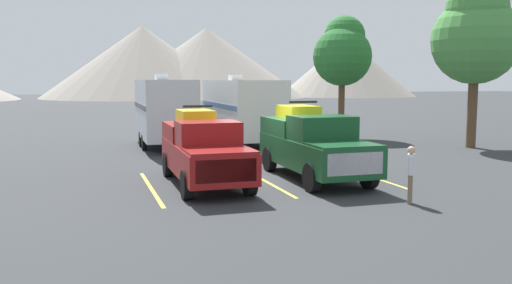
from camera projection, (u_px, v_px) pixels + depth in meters
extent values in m
plane|color=#2D3033|center=(258.00, 177.00, 18.32)|extent=(240.00, 240.00, 0.00)
cube|color=maroon|center=(205.00, 158.00, 16.87)|extent=(2.06, 5.65, 0.90)
cube|color=maroon|center=(219.00, 151.00, 14.89)|extent=(1.93, 1.60, 0.08)
cube|color=maroon|center=(208.00, 134.00, 16.30)|extent=(1.89, 1.49, 0.76)
cube|color=slate|center=(212.00, 134.00, 15.74)|extent=(1.75, 0.24, 0.56)
cube|color=maroon|center=(195.00, 131.00, 18.23)|extent=(1.98, 2.61, 0.55)
cube|color=silver|center=(226.00, 171.00, 14.23)|extent=(1.69, 0.08, 0.63)
cylinder|color=black|center=(250.00, 181.00, 15.38)|extent=(0.29, 0.84, 0.84)
cylinder|color=black|center=(187.00, 185.00, 14.84)|extent=(0.29, 0.84, 0.84)
cylinder|color=black|center=(219.00, 162.00, 19.01)|extent=(0.29, 0.84, 0.84)
cylinder|color=black|center=(168.00, 164.00, 18.47)|extent=(0.29, 0.84, 0.84)
cube|color=yellow|center=(195.00, 117.00, 18.17)|extent=(1.11, 1.67, 0.45)
cylinder|color=black|center=(212.00, 118.00, 17.77)|extent=(0.19, 0.44, 0.44)
cylinder|color=black|center=(185.00, 118.00, 17.50)|extent=(0.19, 0.44, 0.44)
cylinder|color=black|center=(205.00, 115.00, 18.85)|extent=(0.19, 0.44, 0.44)
cylinder|color=black|center=(180.00, 116.00, 18.58)|extent=(0.19, 0.44, 0.44)
cube|color=black|center=(198.00, 106.00, 17.69)|extent=(0.99, 0.09, 0.08)
cube|color=#144723|center=(315.00, 153.00, 17.90)|extent=(2.15, 5.80, 0.93)
cube|color=#144723|center=(343.00, 145.00, 15.87)|extent=(2.01, 1.64, 0.08)
cube|color=#144723|center=(322.00, 128.00, 17.31)|extent=(1.97, 1.53, 0.81)
cube|color=slate|center=(330.00, 129.00, 16.73)|extent=(1.83, 0.25, 0.60)
cube|color=#144723|center=(298.00, 126.00, 19.29)|extent=(2.07, 2.68, 0.60)
cube|color=silver|center=(355.00, 164.00, 15.19)|extent=(1.76, 0.08, 0.65)
cylinder|color=black|center=(369.00, 174.00, 16.37)|extent=(0.29, 0.89, 0.88)
cylinder|color=black|center=(312.00, 178.00, 15.81)|extent=(0.29, 0.89, 0.88)
cylinder|color=black|center=(317.00, 157.00, 20.10)|extent=(0.29, 0.89, 0.88)
cylinder|color=black|center=(269.00, 159.00, 19.53)|extent=(0.29, 0.89, 0.88)
cube|color=yellow|center=(298.00, 112.00, 19.23)|extent=(1.16, 1.71, 0.45)
cylinder|color=black|center=(317.00, 113.00, 18.81)|extent=(0.19, 0.44, 0.44)
cylinder|color=black|center=(292.00, 113.00, 18.54)|extent=(0.19, 0.44, 0.44)
cylinder|color=black|center=(304.00, 111.00, 19.92)|extent=(0.19, 0.44, 0.44)
cylinder|color=black|center=(281.00, 111.00, 19.64)|extent=(0.19, 0.44, 0.44)
cube|color=black|center=(303.00, 102.00, 18.73)|extent=(1.04, 0.09, 0.08)
cube|color=gold|center=(151.00, 188.00, 16.46)|extent=(0.12, 5.50, 0.01)
cube|color=gold|center=(265.00, 181.00, 17.62)|extent=(0.12, 5.50, 0.01)
cube|color=gold|center=(366.00, 175.00, 18.78)|extent=(0.12, 5.50, 0.01)
cube|color=silver|center=(164.00, 109.00, 26.27)|extent=(2.49, 6.34, 2.82)
cube|color=#595960|center=(140.00, 106.00, 25.91)|extent=(0.13, 6.04, 0.24)
cube|color=silver|center=(161.00, 77.00, 26.99)|extent=(0.61, 0.71, 0.30)
cube|color=#333333|center=(176.00, 151.00, 22.90)|extent=(0.14, 1.20, 0.12)
cylinder|color=black|center=(190.00, 141.00, 26.06)|extent=(0.23, 0.76, 0.76)
cylinder|color=black|center=(144.00, 142.00, 25.42)|extent=(0.23, 0.76, 0.76)
cylinder|color=black|center=(184.00, 138.00, 27.49)|extent=(0.23, 0.76, 0.76)
cylinder|color=black|center=(141.00, 139.00, 26.85)|extent=(0.23, 0.76, 0.76)
cube|color=white|center=(241.00, 108.00, 27.38)|extent=(2.63, 7.86, 2.80)
cube|color=#4C6B99|center=(218.00, 105.00, 27.00)|extent=(0.15, 7.51, 0.24)
cube|color=silver|center=(235.00, 77.00, 28.32)|extent=(0.61, 0.71, 0.30)
cube|color=#333333|center=(269.00, 149.00, 23.29)|extent=(0.14, 1.20, 0.12)
cylinder|color=black|center=(268.00, 139.00, 27.01)|extent=(0.23, 0.76, 0.76)
cylinder|color=black|center=(224.00, 140.00, 26.34)|extent=(0.23, 0.76, 0.76)
cylinder|color=black|center=(257.00, 135.00, 28.79)|extent=(0.23, 0.76, 0.76)
cylinder|color=black|center=(216.00, 136.00, 28.12)|extent=(0.23, 0.76, 0.76)
cylinder|color=#726047|center=(410.00, 189.00, 14.45)|extent=(0.12, 0.12, 0.79)
cylinder|color=#726047|center=(410.00, 190.00, 14.30)|extent=(0.12, 0.12, 0.79)
cube|color=silver|center=(411.00, 164.00, 14.30)|extent=(0.29, 0.29, 0.56)
sphere|color=tan|center=(411.00, 150.00, 14.26)|extent=(0.22, 0.22, 0.22)
cylinder|color=silver|center=(411.00, 165.00, 14.42)|extent=(0.09, 0.09, 0.51)
cylinder|color=silver|center=(410.00, 166.00, 14.19)|extent=(0.09, 0.09, 0.51)
cylinder|color=brown|center=(341.00, 104.00, 31.07)|extent=(0.37, 0.37, 3.86)
sphere|color=#286B2D|center=(342.00, 56.00, 30.75)|extent=(3.40, 3.40, 3.40)
sphere|color=#286B2D|center=(345.00, 36.00, 30.96)|extent=(2.38, 2.38, 2.38)
cylinder|color=brown|center=(472.00, 105.00, 26.23)|extent=(0.47, 0.47, 4.19)
sphere|color=#478C42|center=(475.00, 41.00, 25.87)|extent=(4.23, 4.23, 4.23)
sphere|color=#478C42|center=(477.00, 9.00, 25.51)|extent=(2.96, 2.96, 2.96)
cone|color=gray|center=(143.00, 62.00, 102.85)|extent=(38.69, 38.69, 13.85)
cone|color=gray|center=(206.00, 63.00, 106.01)|extent=(39.57, 39.57, 13.72)
cone|color=gray|center=(347.00, 67.00, 113.40)|extent=(28.86, 28.86, 12.26)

